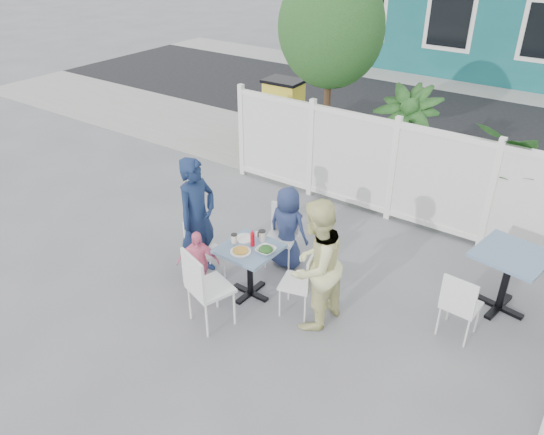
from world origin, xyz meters
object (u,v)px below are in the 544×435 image
Objects in this scene: utility_cabinet at (283,115)px; woman at (315,265)px; boy at (288,228)px; toddler at (198,263)px; chair_near at (204,284)px; chair_back at (283,230)px; spare_table at (509,266)px; man at (197,218)px; main_table at (250,258)px; chair_left at (202,244)px; chair_right at (303,279)px.

woman is at bearing -54.14° from utility_cabinet.
boy is 1.30m from toddler.
chair_back is at bearing 108.28° from chair_near.
man is at bearing -156.49° from spare_table.
toddler is (-0.55, -1.17, -0.13)m from boy.
main_table is at bearing 102.44° from chair_near.
boy is (-0.91, 0.81, -0.22)m from woman.
chair_near is at bearing -140.15° from spare_table.
man is 1.84× the size of toddler.
utility_cabinet is 0.82× the size of woman.
chair_right is at bearing 105.52° from chair_left.
spare_table is at bearing -31.12° from utility_cabinet.
man is 1.20m from boy.
spare_table is at bearing 125.74° from chair_left.
spare_table is 3.82m from man.
man reaches higher than toddler.
toddler reaches higher than main_table.
chair_near reaches higher than chair_right.
woman is at bearing -139.09° from spare_table.
woman is at bearing 125.54° from chair_back.
chair_left is 1.15m from boy.
chair_left is 0.51× the size of man.
toddler is at bearing -147.77° from main_table.
boy reaches higher than chair_left.
utility_cabinet is 1.31× the size of chair_near.
chair_right reaches higher than chair_left.
chair_right is at bearing 6.16° from main_table.
main_table is 0.42× the size of man.
man is at bearing -104.43° from chair_left.
man is (-0.76, 0.76, 0.24)m from chair_near.
chair_right reaches higher than main_table.
main_table is 0.95m from woman.
boy is at bearing -45.63° from man.
main_table is 0.88m from man.
main_table is 0.44× the size of woman.
chair_left is 0.73× the size of boy.
woman reaches higher than utility_cabinet.
boy is at bearing 29.05° from chair_right.
utility_cabinet is 0.80× the size of man.
utility_cabinet is 5.40m from chair_right.
chair_back is 0.86× the size of chair_near.
chair_back is (-0.80, 0.76, 0.00)m from chair_right.
woman is at bearing 102.85° from chair_left.
chair_left is 0.85× the size of chair_near.
utility_cabinet is 1.14× the size of boy.
toddler is (-1.46, -0.36, -0.35)m from woman.
chair_left is 0.53× the size of woman.
utility_cabinet is 4.71m from man.
boy is at bearing 105.25° from chair_near.
toddler is (-0.47, -1.18, -0.05)m from chair_back.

